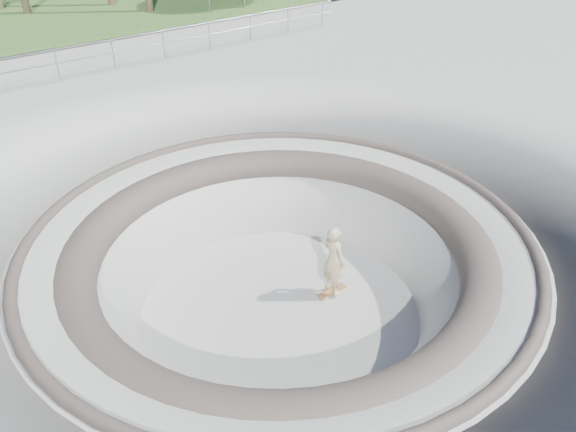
% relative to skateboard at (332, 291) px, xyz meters
% --- Properties ---
extents(ground, '(180.00, 180.00, 0.00)m').
position_rel_skateboard_xyz_m(ground, '(-1.24, 0.34, 1.84)').
color(ground, '#AAA9A4').
rests_on(ground, ground).
extents(skate_bowl, '(14.00, 14.00, 4.10)m').
position_rel_skateboard_xyz_m(skate_bowl, '(-1.24, 0.34, 0.01)').
color(skate_bowl, '#AAA9A4').
rests_on(skate_bowl, ground).
extents(safety_railing, '(25.00, 0.06, 1.03)m').
position_rel_skateboard_xyz_m(safety_railing, '(-1.24, 12.34, 2.53)').
color(safety_railing, gray).
rests_on(safety_railing, ground).
extents(skateboard, '(0.73, 0.22, 0.08)m').
position_rel_skateboard_xyz_m(skateboard, '(0.00, 0.00, 0.00)').
color(skateboard, '#99623D').
rests_on(skateboard, ground).
extents(skater, '(0.43, 0.63, 1.69)m').
position_rel_skateboard_xyz_m(skater, '(0.00, -0.00, 0.86)').
color(skater, '#CBB783').
rests_on(skater, skateboard).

